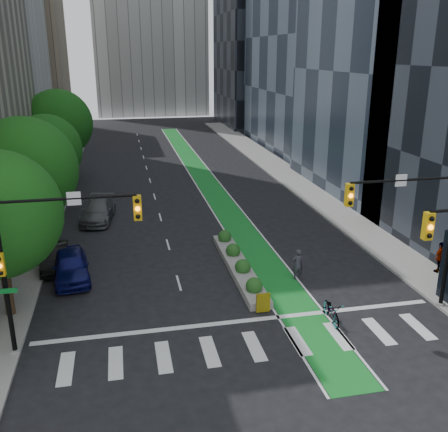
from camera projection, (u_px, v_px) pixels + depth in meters
name	position (u px, v px, depth m)	size (l,w,h in m)	color
ground	(249.00, 334.00, 22.93)	(160.00, 160.00, 0.00)	black
sidewalk_left	(47.00, 199.00, 43.84)	(3.60, 90.00, 0.15)	gray
sidewalk_right	(301.00, 185.00, 48.45)	(3.60, 90.00, 0.15)	gray
bike_lane_paint	(204.00, 178.00, 51.40)	(2.20, 70.00, 0.01)	#177E28
building_tan_far	(15.00, 47.00, 76.30)	(14.00, 16.00, 26.00)	tan
building_dark_end	(263.00, 42.00, 85.66)	(14.00, 18.00, 28.00)	black
tree_mid	(25.00, 170.00, 30.20)	(6.40, 6.40, 8.78)	black
tree_midfar	(46.00, 150.00, 39.69)	(5.60, 5.60, 7.76)	black
tree_far	(58.00, 123.00, 48.75)	(6.60, 6.60, 9.00)	black
signal_left	(40.00, 249.00, 20.17)	(6.14, 0.51, 7.20)	black
signal_right	(425.00, 220.00, 23.56)	(5.82, 0.51, 7.20)	black
median_planter	(238.00, 264.00, 29.59)	(1.20, 10.26, 1.10)	gray
bicycle	(332.00, 311.00, 23.90)	(0.73, 2.09, 1.10)	gray
cyclist	(298.00, 264.00, 28.27)	(0.66, 0.43, 1.81)	#35313B
parked_car_left_near	(71.00, 266.00, 28.28)	(1.94, 4.81, 1.64)	#0E1155
parked_car_left_mid	(55.00, 257.00, 29.82)	(1.45, 4.16, 1.37)	black
parked_car_left_far	(98.00, 211.00, 38.20)	(2.19, 5.38, 1.56)	#4F5154
pedestrian_far	(440.00, 257.00, 28.78)	(1.08, 0.45, 1.85)	gray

